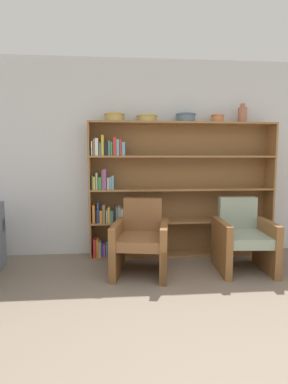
{
  "coord_description": "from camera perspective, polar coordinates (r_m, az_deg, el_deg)",
  "views": [
    {
      "loc": [
        -0.82,
        -1.45,
        1.39
      ],
      "look_at": [
        -0.5,
        2.33,
        0.95
      ],
      "focal_mm": 28.0,
      "sensor_mm": 36.0,
      "label": 1
    }
  ],
  "objects": [
    {
      "name": "wall_back",
      "position": [
        4.39,
        5.94,
        6.37
      ],
      "size": [
        12.0,
        0.06,
        2.75
      ],
      "color": "silver",
      "rests_on": "ground"
    },
    {
      "name": "vase_tall",
      "position": [
        4.51,
        18.23,
        13.83
      ],
      "size": [
        0.12,
        0.12,
        0.26
      ],
      "color": "#A36647",
      "rests_on": "bookshelf"
    },
    {
      "name": "bowl_terracotta",
      "position": [
        4.17,
        0.52,
        13.89
      ],
      "size": [
        0.29,
        0.29,
        0.09
      ],
      "color": "tan",
      "rests_on": "bookshelf"
    },
    {
      "name": "bowl_olive",
      "position": [
        4.16,
        -5.65,
        14.02
      ],
      "size": [
        0.28,
        0.28,
        0.11
      ],
      "color": "tan",
      "rests_on": "bookshelf"
    },
    {
      "name": "bookshelf",
      "position": [
        4.23,
        4.58,
        0.28
      ],
      "size": [
        2.58,
        0.3,
        1.87
      ],
      "color": "olive",
      "rests_on": "ground"
    },
    {
      "name": "bowl_stoneware",
      "position": [
        4.38,
        13.8,
        13.5
      ],
      "size": [
        0.18,
        0.18,
        0.11
      ],
      "color": "#C67547",
      "rests_on": "bookshelf"
    },
    {
      "name": "bowl_brass",
      "position": [
        4.26,
        7.94,
        13.88
      ],
      "size": [
        0.28,
        0.28,
        0.12
      ],
      "color": "slate",
      "rests_on": "bookshelf"
    },
    {
      "name": "armchair_cushioned",
      "position": [
        3.95,
        18.27,
        -8.33
      ],
      "size": [
        0.68,
        0.72,
        0.88
      ],
      "rotation": [
        0.0,
        0.0,
        3.08
      ],
      "color": "brown",
      "rests_on": "ground"
    },
    {
      "name": "armchair_leather",
      "position": [
        3.65,
        -0.56,
        -9.21
      ],
      "size": [
        0.75,
        0.78,
        0.88
      ],
      "rotation": [
        0.0,
        0.0,
        2.96
      ],
      "color": "brown",
      "rests_on": "ground"
    }
  ]
}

